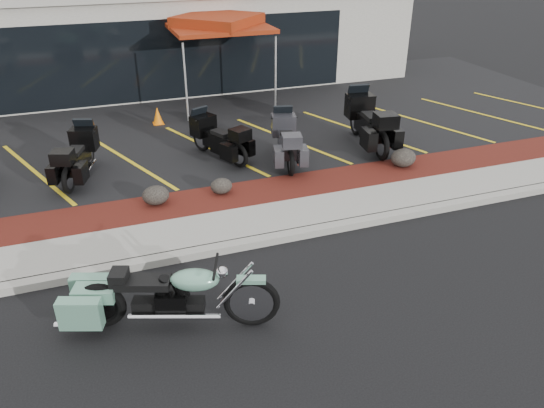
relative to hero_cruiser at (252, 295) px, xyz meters
name	(u,v)px	position (x,y,z in m)	size (l,w,h in m)	color
ground	(288,267)	(1.09, 1.27, -0.57)	(90.00, 90.00, 0.00)	black
curb	(271,239)	(1.09, 2.17, -0.49)	(24.00, 0.25, 0.15)	gray
sidewalk	(260,222)	(1.09, 2.87, -0.49)	(24.00, 1.20, 0.15)	gray
mulch_bed	(243,197)	(1.09, 4.07, -0.49)	(24.00, 1.20, 0.16)	#3C120D
upper_lot	(192,122)	(1.09, 9.47, -0.49)	(26.00, 9.60, 0.15)	black
dealership_building	(155,25)	(1.09, 15.74, 1.44)	(18.00, 8.16, 4.00)	#99968B
boulder_left	(156,195)	(-0.80, 4.23, -0.20)	(0.57, 0.48, 0.41)	black
boulder_mid	(221,186)	(0.65, 4.26, -0.24)	(0.49, 0.41, 0.35)	black
boulder_right	(403,158)	(5.26, 4.20, -0.18)	(0.63, 0.53, 0.45)	black
hero_cruiser	(252,295)	(0.00, 0.00, 0.00)	(3.23, 0.82, 1.14)	#669F84
touring_black_front	(87,142)	(-2.03, 6.88, 0.19)	(2.10, 0.80, 1.22)	black
touring_black_mid	(201,129)	(0.81, 6.89, 0.18)	(2.06, 0.79, 1.20)	black
touring_grey	(283,129)	(2.82, 6.16, 0.20)	(2.14, 0.82, 1.24)	#2B2B30
touring_black_rear	(357,110)	(5.21, 6.59, 0.32)	(2.53, 0.96, 1.47)	black
traffic_cone	(158,115)	(0.06, 9.47, -0.16)	(0.30, 0.30, 0.51)	orange
popup_canopy	(218,24)	(2.39, 10.85, 2.15)	(3.65, 3.65, 2.83)	silver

